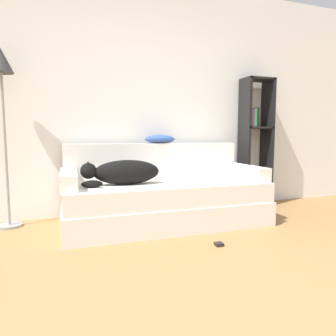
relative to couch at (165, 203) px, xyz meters
The scene contains 11 objects.
wall_back 1.30m from the couch, 106.65° to the left, with size 8.08×0.06×2.70m.
couch is the anchor object (origin of this frame).
couch_backrest 0.58m from the couch, 90.00° to the left, with size 2.00×0.15×0.39m.
couch_arm_left 0.99m from the couch, behind, with size 0.15×0.75×0.14m.
couch_arm_right 0.99m from the couch, ahead, with size 0.15×0.75×0.14m.
dog 0.57m from the couch, behind, with size 0.76×0.24×0.24m.
laptop 0.31m from the couch, 11.38° to the right, with size 0.32×0.21×0.02m.
throw_pillow 0.77m from the couch, 80.85° to the left, with size 0.36×0.19×0.10m.
bookshelf 1.58m from the couch, 17.10° to the left, with size 0.38×0.26×1.64m.
floor_lamp 1.98m from the couch, 166.73° to the left, with size 0.24×0.24×1.75m.
power_adapter 0.83m from the couch, 74.00° to the right, with size 0.06×0.06×0.03m.
Camera 1 is at (-0.76, -0.95, 0.91)m, focal length 32.00 mm.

